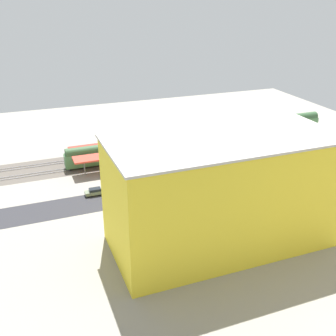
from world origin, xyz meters
TOP-DOWN VIEW (x-y plane):
  - ground_plane at (0.00, 0.00)m, footprint 160.78×160.78m
  - rail_bed at (0.00, -19.57)m, footprint 100.64×14.91m
  - street_asphalt at (0.00, 3.79)m, footprint 100.58×10.12m
  - track_rails at (0.00, -19.57)m, footprint 100.48×8.47m
  - platform_canopy_near at (-1.55, -12.12)m, footprint 53.55×5.44m
  - platform_canopy_far at (-6.93, -19.78)m, footprint 64.28×5.89m
  - locomotive at (-24.23, -22.46)m, footprint 16.71×3.01m
  - passenger_coach at (-48.89, -22.46)m, footprint 18.66×3.38m
  - freight_coach_far at (17.91, -16.67)m, footprint 17.95×3.10m
  - parked_car_0 at (-26.51, 0.47)m, footprint 4.81×2.00m
  - parked_car_1 at (-18.84, 0.22)m, footprint 4.33×2.00m
  - parked_car_2 at (-10.47, 0.18)m, footprint 4.19×1.87m
  - parked_car_3 at (-1.74, 0.15)m, footprint 4.43×2.00m
  - parked_car_4 at (6.13, 0.30)m, footprint 4.81×2.10m
  - parked_car_5 at (13.92, 0.30)m, footprint 4.16×1.87m
  - parked_car_6 at (22.29, 0.40)m, footprint 4.74×1.86m
  - construction_building at (4.06, 27.65)m, footprint 39.98×19.25m
  - construction_roof_slab at (4.06, 27.65)m, footprint 40.59×19.85m
  - box_truck_0 at (11.15, 12.76)m, footprint 8.48×2.56m
  - box_truck_1 at (-13.60, 12.91)m, footprint 9.69×2.63m
  - street_tree_0 at (-27.84, 8.00)m, footprint 5.49×5.49m
  - street_tree_1 at (-23.66, 8.89)m, footprint 4.89×4.89m
  - street_tree_2 at (-33.63, 7.81)m, footprint 5.09×5.09m
  - traffic_light at (-8.26, -0.63)m, footprint 0.50×0.36m

SIDE VIEW (x-z plane):
  - ground_plane at x=0.00m, z-range 0.00..0.00m
  - rail_bed at x=0.00m, z-range 0.00..0.01m
  - street_asphalt at x=0.00m, z-range 0.00..0.01m
  - track_rails at x=0.00m, z-range 0.12..0.24m
  - parked_car_6 at x=22.29m, z-range -0.09..1.55m
  - parked_car_1 at x=-18.84m, z-range -0.09..1.55m
  - parked_car_0 at x=-26.51m, z-range -0.09..1.56m
  - parked_car_4 at x=6.13m, z-range -0.10..1.59m
  - parked_car_3 at x=-1.74m, z-range -0.09..1.62m
  - parked_car_2 at x=-10.47m, z-range -0.10..1.64m
  - parked_car_5 at x=13.92m, z-range -0.11..1.74m
  - box_truck_0 at x=11.15m, z-range -0.05..3.50m
  - box_truck_1 at x=-13.60m, z-range -0.04..3.52m
  - locomotive at x=-24.23m, z-range -0.71..4.43m
  - freight_coach_far at x=17.91m, z-range 0.15..5.98m
  - passenger_coach at x=-48.89m, z-range 0.13..6.14m
  - platform_canopy_far at x=-6.93m, z-range 1.98..6.40m
  - platform_canopy_near at x=-1.55m, z-range 2.01..6.54m
  - street_tree_0 at x=-27.84m, z-range 0.95..8.36m
  - traffic_light at x=-8.26m, z-range 1.13..8.46m
  - street_tree_2 at x=-33.63m, z-range 1.18..8.68m
  - street_tree_1 at x=-23.66m, z-range 1.30..8.86m
  - construction_building at x=4.06m, z-range 0.00..20.57m
  - construction_roof_slab at x=4.06m, z-range 20.57..20.97m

